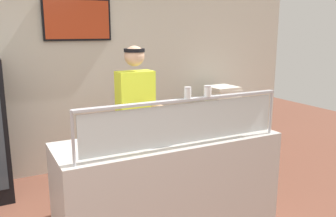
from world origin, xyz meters
TOP-DOWN VIEW (x-y plane):
  - ground_plane at (1.03, 1.00)m, footprint 12.00×12.00m
  - shop_rear_unit at (1.02, 2.44)m, footprint 6.46×0.13m
  - serving_counter at (1.03, 0.36)m, footprint 2.06×0.72m
  - sneeze_guard at (1.03, 0.06)m, footprint 1.88×0.06m
  - pizza_tray at (0.86, 0.37)m, footprint 0.47×0.47m
  - pizza_server at (0.82, 0.35)m, footprint 0.10×0.29m
  - parmesan_shaker at (1.04, 0.06)m, footprint 0.06×0.06m
  - pepper_flake_shaker at (1.24, 0.06)m, footprint 0.06×0.06m
  - worker_figure at (0.97, 1.01)m, footprint 0.41×0.50m
  - prep_shelf at (2.79, 1.95)m, footprint 0.70×0.55m
  - pizza_box_stack at (2.79, 1.95)m, footprint 0.45×0.42m

SIDE VIEW (x-z plane):
  - ground_plane at x=1.03m, z-range 0.00..0.00m
  - prep_shelf at x=2.79m, z-range 0.00..0.81m
  - serving_counter at x=1.03m, z-range 0.00..0.95m
  - pizza_box_stack at x=2.79m, z-range 0.81..1.08m
  - pizza_tray at x=0.86m, z-range 0.95..0.98m
  - pizza_server at x=0.82m, z-range 0.99..0.99m
  - worker_figure at x=0.97m, z-range 0.13..1.89m
  - sneeze_guard at x=1.03m, z-range 1.01..1.43m
  - shop_rear_unit at x=1.02m, z-range 0.01..2.71m
  - pepper_flake_shaker at x=1.24m, z-range 1.36..1.45m
  - parmesan_shaker at x=1.04m, z-range 1.36..1.46m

